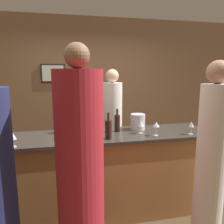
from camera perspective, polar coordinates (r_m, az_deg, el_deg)
ground_plane at (r=3.09m, az=-1.64°, el=-24.50°), size 14.00×14.00×0.00m
back_wall at (r=4.34m, az=-6.13°, el=5.43°), size 8.00×0.08×2.80m
bar_counter at (r=2.83m, az=-1.69°, el=-15.85°), size 2.63×0.67×1.03m
bartender at (r=3.51m, az=0.01°, el=-4.77°), size 0.32×0.32×1.81m
guest_1 at (r=1.89m, az=-8.28°, el=-16.28°), size 0.39×0.39×1.98m
guest_2 at (r=2.38m, az=24.38°, el=-12.11°), size 0.28×0.28×1.87m
wine_bottle_0 at (r=2.43m, az=-0.86°, el=-4.48°), size 0.07×0.07×0.30m
wine_bottle_1 at (r=2.73m, az=-11.61°, el=-3.30°), size 0.08×0.08×0.27m
wine_bottle_2 at (r=2.73m, az=1.37°, el=-2.81°), size 0.07×0.07×0.29m
ice_bucket at (r=2.86m, az=6.75°, el=-2.54°), size 0.19×0.19×0.20m
wine_glass_0 at (r=2.67m, az=7.52°, el=-3.01°), size 0.08×0.08×0.16m
wine_glass_1 at (r=2.54m, az=-27.15°, el=-4.82°), size 0.07×0.07×0.16m
wine_glass_3 at (r=2.38m, az=-24.45°, el=-5.91°), size 0.07×0.07×0.14m
wine_glass_4 at (r=2.78m, az=20.01°, el=-3.17°), size 0.06×0.06×0.16m
wine_glass_5 at (r=2.60m, az=11.48°, el=-3.29°), size 0.08×0.08×0.17m
wine_glass_6 at (r=2.49m, az=-11.61°, el=-3.83°), size 0.08×0.08×0.17m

